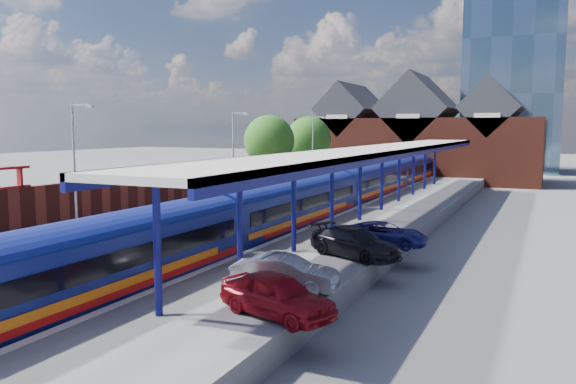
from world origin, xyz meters
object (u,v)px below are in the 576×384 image
(platform_sign, at_px, (263,179))
(parked_car_red, at_px, (277,295))
(parked_car_dark, at_px, (355,242))
(lamp_post_c, at_px, (235,151))
(parked_car_silver, at_px, (285,273))
(lamp_post_d, at_px, (314,145))
(parked_car_blue, at_px, (384,234))
(lamp_post_b, at_px, (76,162))
(train, at_px, (336,191))

(platform_sign, distance_m, parked_car_red, 27.92)
(platform_sign, bearing_deg, parked_car_dark, -50.82)
(lamp_post_c, xyz_separation_m, platform_sign, (1.36, 2.00, -2.30))
(platform_sign, xyz_separation_m, parked_car_dark, (12.94, -15.88, -1.03))
(parked_car_silver, bearing_deg, parked_car_dark, -15.52)
(parked_car_silver, bearing_deg, lamp_post_c, 24.62)
(lamp_post_d, xyz_separation_m, parked_car_blue, (14.86, -27.04, -3.41))
(lamp_post_b, bearing_deg, train, 65.59)
(platform_sign, height_order, parked_car_dark, platform_sign)
(train, height_order, parked_car_dark, train)
(train, relative_size, parked_car_blue, 15.72)
(lamp_post_d, relative_size, parked_car_red, 1.77)
(parked_car_red, bearing_deg, lamp_post_b, 84.10)
(lamp_post_b, distance_m, parked_car_blue, 16.03)
(parked_car_dark, bearing_deg, train, 46.80)
(lamp_post_c, xyz_separation_m, parked_car_silver, (13.71, -19.92, -3.37))
(parked_car_silver, bearing_deg, parked_car_red, -169.68)
(lamp_post_d, bearing_deg, parked_car_blue, -61.21)
(lamp_post_c, distance_m, parked_car_blue, 18.83)
(lamp_post_c, relative_size, parked_car_blue, 1.67)
(lamp_post_c, xyz_separation_m, parked_car_dark, (14.31, -13.88, -3.33))
(parked_car_red, xyz_separation_m, parked_car_dark, (-0.37, 8.64, -0.01))
(platform_sign, distance_m, parked_car_dark, 20.51)
(train, height_order, lamp_post_b, lamp_post_b)
(parked_car_silver, bearing_deg, lamp_post_b, 64.12)
(parked_car_blue, bearing_deg, platform_sign, 43.49)
(lamp_post_c, relative_size, parked_car_silver, 1.84)
(lamp_post_d, height_order, parked_car_blue, lamp_post_d)
(parked_car_dark, bearing_deg, parked_car_blue, 12.70)
(platform_sign, bearing_deg, parked_car_silver, -60.60)
(lamp_post_c, xyz_separation_m, lamp_post_d, (0.00, 16.00, 0.00))
(lamp_post_b, distance_m, lamp_post_c, 16.00)
(lamp_post_c, height_order, parked_car_red, lamp_post_c)
(lamp_post_b, xyz_separation_m, lamp_post_c, (0.00, 16.00, 0.00))
(train, bearing_deg, platform_sign, 173.92)
(platform_sign, bearing_deg, lamp_post_d, 95.56)
(platform_sign, bearing_deg, train, -6.08)
(train, relative_size, lamp_post_b, 9.42)
(parked_car_dark, bearing_deg, platform_sign, 62.97)
(lamp_post_d, xyz_separation_m, parked_car_dark, (14.31, -29.88, -3.33))
(parked_car_red, bearing_deg, lamp_post_d, 38.91)
(parked_car_red, relative_size, parked_car_blue, 0.94)
(parked_car_red, bearing_deg, lamp_post_c, 51.14)
(train, distance_m, lamp_post_d, 16.91)
(lamp_post_d, xyz_separation_m, parked_car_silver, (13.71, -35.92, -3.37))
(lamp_post_c, distance_m, platform_sign, 3.34)
(train, relative_size, parked_car_red, 16.71)
(lamp_post_d, distance_m, parked_car_blue, 31.05)
(platform_sign, distance_m, parked_car_blue, 18.81)
(train, distance_m, parked_car_blue, 14.21)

